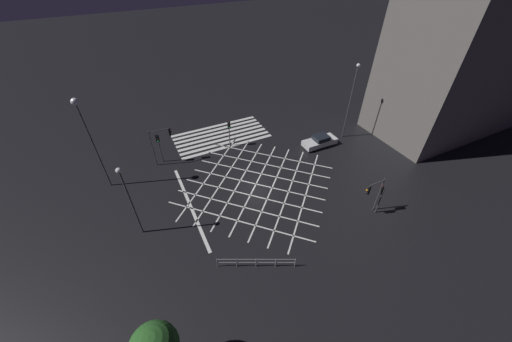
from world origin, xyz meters
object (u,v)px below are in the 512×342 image
street_lamp_west (127,192)px  waiting_car (320,141)px  traffic_light_nw_main (373,191)px  street_lamp_east (84,123)px  traffic_light_se_main (162,139)px  traffic_light_nw_cross (381,193)px  traffic_light_se_cross (158,143)px  street_lamp_far (352,94)px  traffic_light_median_south (229,129)px

street_lamp_west → waiting_car: size_ratio=1.67×
traffic_light_nw_main → street_lamp_east: bearing=-34.6°
traffic_light_se_main → street_lamp_east: street_lamp_east is taller
traffic_light_nw_cross → street_lamp_west: (20.41, -7.25, 2.49)m
street_lamp_west → waiting_car: (-22.26, -4.30, -4.30)m
street_lamp_east → street_lamp_west: bearing=104.4°
street_lamp_east → traffic_light_nw_main: bearing=145.4°
traffic_light_nw_main → waiting_car: size_ratio=0.89×
street_lamp_east → traffic_light_se_cross: bearing=-164.5°
traffic_light_se_main → street_lamp_west: (4.24, 9.24, 1.65)m
traffic_light_se_cross → waiting_car: 19.27m
traffic_light_se_cross → street_lamp_far: (-22.35, 4.85, 3.19)m
traffic_light_se_cross → street_lamp_east: 7.78m
street_lamp_west → traffic_light_se_main: bearing=-114.7°
traffic_light_se_main → street_lamp_far: (-21.94, 4.58, 2.62)m
street_lamp_east → street_lamp_far: street_lamp_east is taller
street_lamp_west → street_lamp_far: (-26.18, -4.66, 0.98)m
traffic_light_median_south → street_lamp_far: street_lamp_far is taller
street_lamp_east → waiting_car: size_ratio=2.25×
traffic_light_median_south → traffic_light_nw_main: traffic_light_nw_main is taller
traffic_light_nw_main → waiting_car: bearing=-103.8°
traffic_light_se_main → street_lamp_west: 10.30m
traffic_light_nw_main → street_lamp_west: street_lamp_west is taller
street_lamp_east → traffic_light_median_south: bearing=-174.8°
traffic_light_nw_main → street_lamp_east: 26.57m
street_lamp_west → waiting_car: bearing=-169.1°
traffic_light_se_cross → traffic_light_nw_main: (-15.67, 16.48, 0.15)m
traffic_light_nw_main → traffic_light_se_main: traffic_light_se_main is taller
street_lamp_east → street_lamp_west: street_lamp_east is taller
traffic_light_nw_cross → traffic_light_median_south: 18.38m
traffic_light_median_south → waiting_car: bearing=64.3°
traffic_light_se_cross → street_lamp_west: 10.48m
traffic_light_median_south → street_lamp_east: 15.10m
street_lamp_west → street_lamp_east: bearing=-75.6°
traffic_light_median_south → street_lamp_west: (12.14, 9.16, 2.44)m
traffic_light_se_cross → street_lamp_east: size_ratio=0.38×
street_lamp_east → waiting_car: bearing=171.6°
traffic_light_nw_cross → street_lamp_west: 21.80m
traffic_light_median_south → street_lamp_west: size_ratio=0.47×
traffic_light_se_main → traffic_light_se_cross: bearing=146.8°
traffic_light_se_main → street_lamp_east: size_ratio=0.45×
traffic_light_se_cross → street_lamp_far: size_ratio=0.40×
street_lamp_west → street_lamp_far: bearing=-169.9°
traffic_light_median_south → waiting_car: traffic_light_median_south is taller
street_lamp_far → waiting_car: size_ratio=2.17×
traffic_light_median_south → traffic_light_se_main: traffic_light_se_main is taller
traffic_light_nw_main → traffic_light_se_cross: bearing=-46.5°
waiting_car → traffic_light_nw_main: bearing=76.2°
traffic_light_nw_main → street_lamp_west: size_ratio=0.53×
traffic_light_nw_main → street_lamp_east: street_lamp_east is taller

